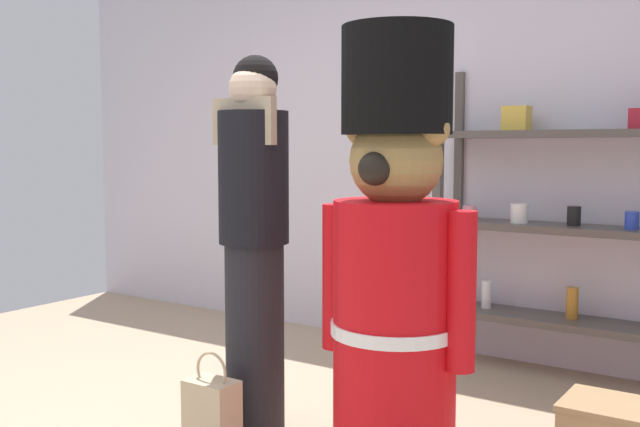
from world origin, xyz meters
TOP-DOWN VIEW (x-y plane):
  - back_wall at (0.00, 2.20)m, footprint 6.40×0.12m
  - merchandise_shelf at (0.83, 1.98)m, footprint 1.52×0.35m
  - teddy_bear_guard at (0.59, 0.41)m, footprint 0.65×0.49m
  - person_shopper at (-0.12, 0.42)m, footprint 0.32×0.31m
  - shopping_bag at (-0.13, 0.15)m, footprint 0.22×0.14m

SIDE VIEW (x-z plane):
  - shopping_bag at x=-0.13m, z-range -0.05..0.37m
  - teddy_bear_guard at x=0.59m, z-range -0.05..1.67m
  - merchandise_shelf at x=0.83m, z-range -0.01..1.71m
  - person_shopper at x=-0.12m, z-range 0.05..1.71m
  - back_wall at x=0.00m, z-range 0.00..2.60m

